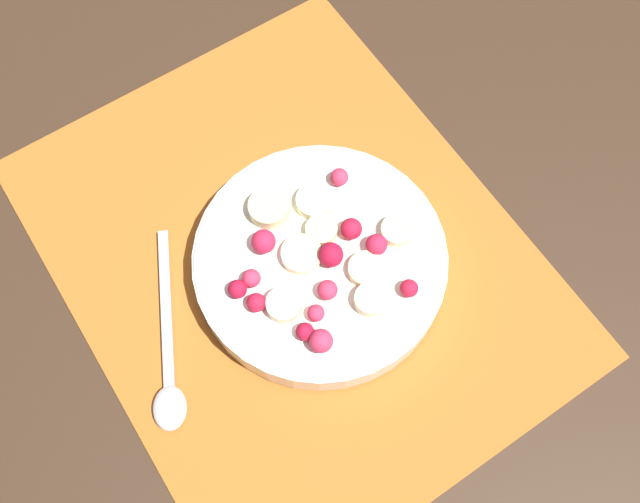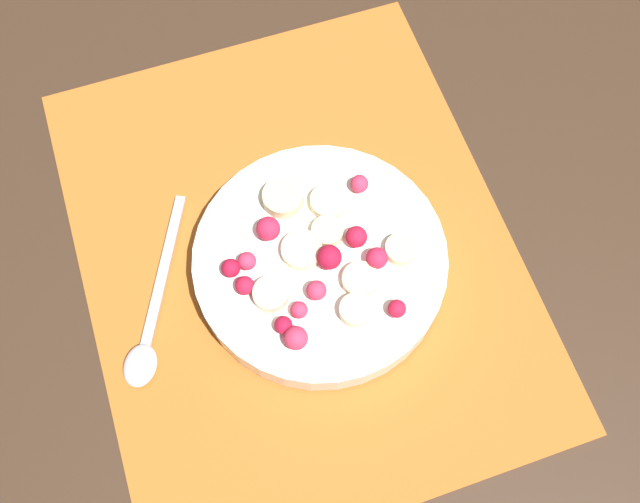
{
  "view_description": "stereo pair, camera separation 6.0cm",
  "coord_description": "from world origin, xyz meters",
  "views": [
    {
      "loc": [
        -0.22,
        0.11,
        0.59
      ],
      "look_at": [
        -0.03,
        -0.01,
        0.04
      ],
      "focal_mm": 40.0,
      "sensor_mm": 36.0,
      "label": 1
    },
    {
      "loc": [
        -0.24,
        0.06,
        0.59
      ],
      "look_at": [
        -0.03,
        -0.01,
        0.04
      ],
      "focal_mm": 40.0,
      "sensor_mm": 36.0,
      "label": 2
    }
  ],
  "objects": [
    {
      "name": "ground_plane",
      "position": [
        0.0,
        0.0,
        0.0
      ],
      "size": [
        3.0,
        3.0,
        0.0
      ],
      "primitive_type": "plane",
      "color": "#382619"
    },
    {
      "name": "fruit_bowl",
      "position": [
        -0.03,
        -0.01,
        0.03
      ],
      "size": [
        0.22,
        0.22,
        0.05
      ],
      "color": "white",
      "rests_on": "placemat"
    },
    {
      "name": "spoon",
      "position": [
        -0.03,
        0.14,
        0.01
      ],
      "size": [
        0.17,
        0.1,
        0.01
      ],
      "rotation": [
        0.0,
        0.0,
        2.68
      ],
      "color": "#B2B2B7",
      "rests_on": "placemat"
    },
    {
      "name": "placemat",
      "position": [
        0.0,
        0.0,
        0.0
      ],
      "size": [
        0.47,
        0.38,
        0.01
      ],
      "color": "#B26023",
      "rests_on": "ground_plane"
    }
  ]
}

